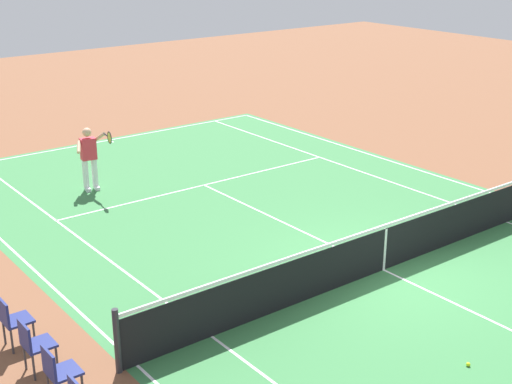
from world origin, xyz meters
name	(u,v)px	position (x,y,z in m)	size (l,w,h in m)	color
ground_plane	(383,270)	(0.00, 0.00, 0.00)	(60.00, 60.00, 0.00)	brown
court_slab	(383,270)	(0.00, 0.00, 0.00)	(24.20, 11.40, 0.00)	#387A42
court_line_markings	(383,270)	(0.00, 0.00, 0.00)	(23.85, 11.05, 0.01)	white
tennis_net	(385,247)	(0.00, 0.00, 0.49)	(0.10, 11.70, 1.08)	#2D2D33
tennis_player_near	(90,156)	(7.87, 2.51, 0.93)	(1.13, 0.77, 1.70)	white
tennis_ball	(468,364)	(-3.13, 1.46, 0.03)	(0.07, 0.07, 0.07)	#CCE01E
spectator_chair_4	(58,370)	(-0.15, 6.80, 0.52)	(0.44, 0.44, 0.88)	#38383D
spectator_chair_5	(33,343)	(0.76, 6.80, 0.52)	(0.44, 0.44, 0.88)	#38383D
spectator_chair_6	(12,318)	(1.66, 6.80, 0.52)	(0.44, 0.44, 0.88)	#38383D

